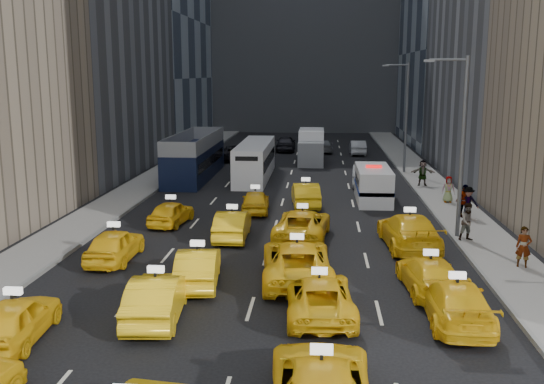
{
  "coord_description": "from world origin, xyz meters",
  "views": [
    {
      "loc": [
        2.38,
        -18.06,
        8.19
      ],
      "look_at": [
        -0.13,
        13.21,
        2.0
      ],
      "focal_mm": 40.0,
      "sensor_mm": 36.0,
      "label": 1
    }
  ],
  "objects_px": {
    "box_truck": "(311,147)",
    "pedestrian_0": "(524,247)",
    "nypd_van": "(373,185)",
    "double_decker": "(195,156)",
    "city_bus": "(255,161)"
  },
  "relations": [
    {
      "from": "double_decker",
      "to": "city_bus",
      "type": "bearing_deg",
      "value": 6.72
    },
    {
      "from": "nypd_van",
      "to": "double_decker",
      "type": "bearing_deg",
      "value": 145.43
    },
    {
      "from": "double_decker",
      "to": "city_bus",
      "type": "relative_size",
      "value": 1.1
    },
    {
      "from": "nypd_van",
      "to": "box_truck",
      "type": "xyz_separation_m",
      "value": [
        -4.28,
        16.74,
        0.42
      ]
    },
    {
      "from": "double_decker",
      "to": "pedestrian_0",
      "type": "relative_size",
      "value": 6.98
    },
    {
      "from": "nypd_van",
      "to": "box_truck",
      "type": "height_order",
      "value": "box_truck"
    },
    {
      "from": "double_decker",
      "to": "box_truck",
      "type": "xyz_separation_m",
      "value": [
        9.04,
        8.88,
        -0.24
      ]
    },
    {
      "from": "nypd_van",
      "to": "double_decker",
      "type": "distance_m",
      "value": 15.47
    },
    {
      "from": "box_truck",
      "to": "pedestrian_0",
      "type": "xyz_separation_m",
      "value": [
        9.4,
        -30.39,
        -0.47
      ]
    },
    {
      "from": "nypd_van",
      "to": "pedestrian_0",
      "type": "height_order",
      "value": "nypd_van"
    },
    {
      "from": "nypd_van",
      "to": "box_truck",
      "type": "bearing_deg",
      "value": 100.31
    },
    {
      "from": "box_truck",
      "to": "nypd_van",
      "type": "bearing_deg",
      "value": -81.96
    },
    {
      "from": "nypd_van",
      "to": "box_truck",
      "type": "distance_m",
      "value": 17.28
    },
    {
      "from": "double_decker",
      "to": "pedestrian_0",
      "type": "bearing_deg",
      "value": -44.66
    },
    {
      "from": "nypd_van",
      "to": "pedestrian_0",
      "type": "xyz_separation_m",
      "value": [
        5.12,
        -13.65,
        -0.05
      ]
    }
  ]
}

